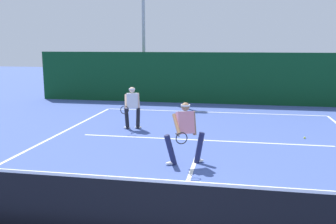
% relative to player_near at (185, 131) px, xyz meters
% --- Properties ---
extents(court_line_baseline_far, '(9.80, 0.10, 0.01)m').
position_rel_player_near_xyz_m(court_line_baseline_far, '(0.23, 7.41, -0.87)').
color(court_line_baseline_far, white).
rests_on(court_line_baseline_far, ground_plane).
extents(court_line_service, '(7.99, 0.10, 0.01)m').
position_rel_player_near_xyz_m(court_line_service, '(0.23, 2.43, -0.87)').
color(court_line_service, white).
rests_on(court_line_service, ground_plane).
extents(court_line_centre, '(0.10, 6.40, 0.01)m').
position_rel_player_near_xyz_m(court_line_centre, '(0.23, -0.63, -0.87)').
color(court_line_centre, white).
rests_on(court_line_centre, ground_plane).
extents(tennis_net, '(10.74, 0.09, 1.07)m').
position_rel_player_near_xyz_m(tennis_net, '(0.23, -3.83, -0.35)').
color(tennis_net, '#1E4723').
rests_on(tennis_net, ground_plane).
extents(player_near, '(1.04, 1.02, 1.60)m').
position_rel_player_near_xyz_m(player_near, '(0.00, 0.00, 0.00)').
color(player_near, '#1E234C').
rests_on(player_near, ground_plane).
extents(player_far, '(0.67, 0.87, 1.52)m').
position_rel_player_near_xyz_m(player_far, '(-2.41, 3.59, -0.05)').
color(player_far, black).
rests_on(player_far, ground_plane).
extents(tennis_ball, '(0.07, 0.07, 0.07)m').
position_rel_player_near_xyz_m(tennis_ball, '(3.48, 3.22, -0.84)').
color(tennis_ball, '#D1E033').
rests_on(tennis_ball, ground_plane).
extents(back_fence_windscreen, '(19.02, 0.12, 2.62)m').
position_rel_player_near_xyz_m(back_fence_windscreen, '(0.23, 9.87, 0.43)').
color(back_fence_windscreen, '#0D3E1E').
rests_on(back_fence_windscreen, ground_plane).
extents(light_pole, '(0.55, 0.44, 8.32)m').
position_rel_player_near_xyz_m(light_pole, '(-3.89, 11.27, 4.15)').
color(light_pole, '#9EA39E').
rests_on(light_pole, ground_plane).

